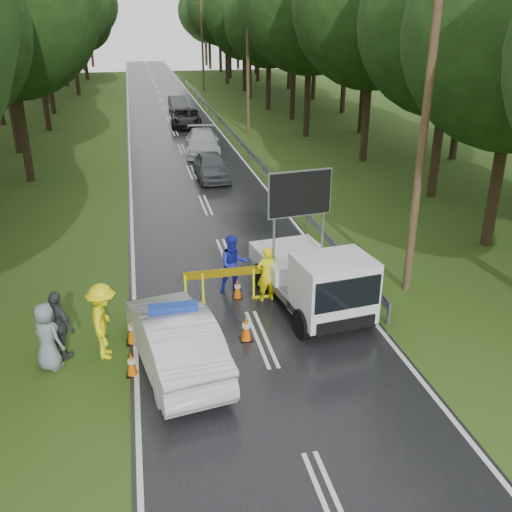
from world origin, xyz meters
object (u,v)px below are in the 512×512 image
object	(u,v)px
queue_car_third	(186,118)
queue_car_fourth	(178,104)
police_sedan	(175,339)
work_truck	(315,277)
barrier	(228,277)
queue_car_first	(211,166)
queue_car_second	(202,142)
officer	(267,274)
civilian	(233,264)

from	to	relation	value
queue_car_third	queue_car_fourth	distance (m)	7.73
police_sedan	work_truck	distance (m)	4.76
barrier	queue_car_first	xyz separation A→B (m)	(1.42, 14.13, -0.15)
queue_car_first	queue_car_second	bearing A→B (deg)	87.00
queue_car_second	queue_car_third	bearing A→B (deg)	95.77
barrier	queue_car_second	world-z (taller)	queue_car_second
work_truck	queue_car_first	world-z (taller)	work_truck
queue_car_first	queue_car_fourth	distance (m)	23.30
officer	queue_car_first	size ratio (longest dim) A/B	0.43
barrier	queue_car_fourth	xyz separation A→B (m)	(1.60, 37.43, -0.16)
queue_car_first	queue_car_second	xyz separation A→B (m)	(0.26, 6.00, 0.04)
work_truck	officer	size ratio (longest dim) A/B	2.90
queue_car_first	officer	bearing A→B (deg)	-91.64
queue_car_fourth	queue_car_second	bearing A→B (deg)	-91.88
civilian	queue_car_first	distance (m)	13.49
civilian	queue_car_fourth	distance (m)	36.77
police_sedan	barrier	xyz separation A→B (m)	(1.85, 3.16, 0.06)
work_truck	queue_car_fourth	distance (m)	38.46
police_sedan	civilian	world-z (taller)	civilian
queue_car_third	queue_car_fourth	size ratio (longest dim) A/B	1.19
queue_car_first	queue_car_third	size ratio (longest dim) A/B	0.83
civilian	queue_car_third	distance (m)	29.04
work_truck	queue_car_third	xyz separation A→B (m)	(-0.84, 30.72, -0.37)
queue_car_fourth	officer	bearing A→B (deg)	-92.83
police_sedan	queue_car_first	distance (m)	17.59
queue_car_second	officer	bearing A→B (deg)	-86.50
officer	queue_car_fourth	distance (m)	37.59
barrier	police_sedan	bearing A→B (deg)	-121.41
queue_car_first	queue_car_third	xyz separation A→B (m)	(0.13, 15.57, -0.01)
officer	work_truck	bearing A→B (deg)	137.46
police_sedan	barrier	distance (m)	3.66
queue_car_second	queue_car_fourth	world-z (taller)	queue_car_second
queue_car_first	barrier	bearing A→B (deg)	-96.30
police_sedan	queue_car_third	world-z (taller)	police_sedan
work_truck	queue_car_first	size ratio (longest dim) A/B	1.25
officer	queue_car_third	xyz separation A→B (m)	(0.40, 29.86, -0.20)
police_sedan	officer	size ratio (longest dim) A/B	2.82
work_truck	officer	xyz separation A→B (m)	(-1.24, 0.86, -0.17)
police_sedan	civilian	bearing A→B (deg)	-128.98
queue_car_first	queue_car_third	distance (m)	15.57
officer	queue_car_first	xyz separation A→B (m)	(0.27, 14.29, -0.19)
work_truck	officer	world-z (taller)	work_truck
officer	queue_car_third	distance (m)	29.86
police_sedan	work_truck	xyz separation A→B (m)	(4.24, 2.13, 0.27)
officer	queue_car_fourth	world-z (taller)	officer
barrier	civilian	world-z (taller)	civilian
work_truck	officer	distance (m)	1.52
barrier	queue_car_third	size ratio (longest dim) A/B	0.55
barrier	queue_car_third	bearing A→B (deg)	85.98
queue_car_second	queue_car_third	world-z (taller)	queue_car_second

